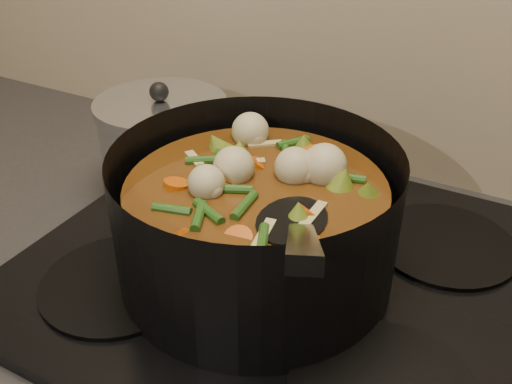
% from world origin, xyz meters
% --- Properties ---
extents(stovetop, '(0.62, 0.54, 0.03)m').
position_xyz_m(stovetop, '(0.00, 1.93, 0.92)').
color(stovetop, black).
rests_on(stovetop, counter).
extents(stockpot, '(0.38, 0.43, 0.24)m').
position_xyz_m(stockpot, '(-0.03, 1.90, 1.00)').
color(stockpot, black).
rests_on(stockpot, stovetop).
extents(saucepan, '(0.19, 0.19, 0.16)m').
position_xyz_m(saucepan, '(-0.25, 2.03, 1.00)').
color(saucepan, silver).
rests_on(saucepan, stovetop).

